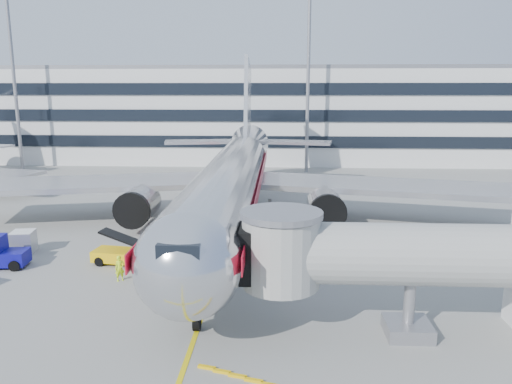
{
  "coord_description": "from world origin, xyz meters",
  "views": [
    {
      "loc": [
        4.11,
        -31.12,
        11.95
      ],
      "look_at": [
        2.24,
        7.38,
        4.0
      ],
      "focal_mm": 35.0,
      "sensor_mm": 36.0,
      "label": 1
    }
  ],
  "objects_px": {
    "baggage_tug": "(1,254)",
    "ramp_worker": "(120,268)",
    "main_jet": "(233,179)",
    "cargo_container_right": "(24,242)",
    "belt_loader": "(128,255)"
  },
  "relations": [
    {
      "from": "baggage_tug",
      "to": "cargo_container_right",
      "type": "xyz_separation_m",
      "value": [
        -0.1,
        3.16,
        -0.14
      ]
    },
    {
      "from": "baggage_tug",
      "to": "cargo_container_right",
      "type": "height_order",
      "value": "baggage_tug"
    },
    {
      "from": "baggage_tug",
      "to": "ramp_worker",
      "type": "height_order",
      "value": "baggage_tug"
    },
    {
      "from": "belt_loader",
      "to": "cargo_container_right",
      "type": "bearing_deg",
      "value": 166.01
    },
    {
      "from": "belt_loader",
      "to": "main_jet",
      "type": "bearing_deg",
      "value": 57.95
    },
    {
      "from": "main_jet",
      "to": "ramp_worker",
      "type": "relative_size",
      "value": 30.91
    },
    {
      "from": "baggage_tug",
      "to": "ramp_worker",
      "type": "bearing_deg",
      "value": -13.0
    },
    {
      "from": "cargo_container_right",
      "to": "belt_loader",
      "type": "bearing_deg",
      "value": -13.99
    },
    {
      "from": "belt_loader",
      "to": "baggage_tug",
      "type": "relative_size",
      "value": 1.64
    },
    {
      "from": "baggage_tug",
      "to": "cargo_container_right",
      "type": "relative_size",
      "value": 1.77
    },
    {
      "from": "main_jet",
      "to": "cargo_container_right",
      "type": "relative_size",
      "value": 28.82
    },
    {
      "from": "main_jet",
      "to": "cargo_container_right",
      "type": "height_order",
      "value": "main_jet"
    },
    {
      "from": "belt_loader",
      "to": "ramp_worker",
      "type": "distance_m",
      "value": 3.12
    },
    {
      "from": "cargo_container_right",
      "to": "ramp_worker",
      "type": "relative_size",
      "value": 1.07
    },
    {
      "from": "belt_loader",
      "to": "ramp_worker",
      "type": "height_order",
      "value": "belt_loader"
    }
  ]
}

